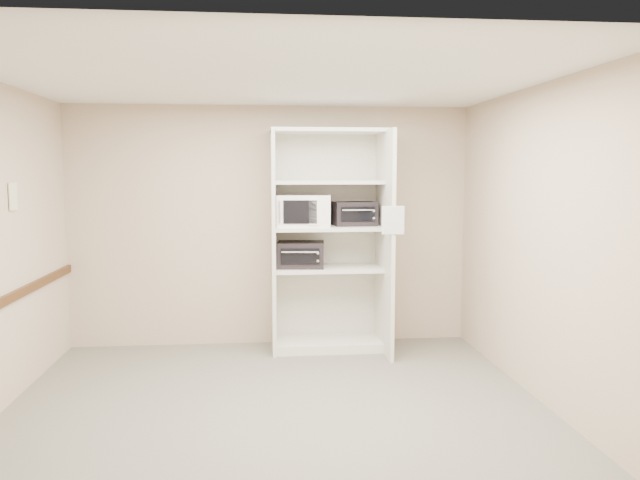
{
  "coord_description": "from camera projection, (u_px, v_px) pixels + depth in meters",
  "views": [
    {
      "loc": [
        -0.13,
        -5.07,
        1.94
      ],
      "look_at": [
        0.49,
        1.25,
        1.27
      ],
      "focal_mm": 35.0,
      "sensor_mm": 36.0,
      "label": 1
    }
  ],
  "objects": [
    {
      "name": "wall_back",
      "position": [
        271.0,
        226.0,
        7.07
      ],
      "size": [
        4.5,
        0.02,
        2.7
      ],
      "primitive_type": "cube",
      "color": "tan",
      "rests_on": "ground"
    },
    {
      "name": "microwave",
      "position": [
        304.0,
        211.0,
        6.76
      ],
      "size": [
        0.61,
        0.49,
        0.34
      ],
      "primitive_type": "cube",
      "rotation": [
        0.0,
        0.0,
        -0.1
      ],
      "color": "white",
      "rests_on": "shelving_unit"
    },
    {
      "name": "toaster_oven_upper",
      "position": [
        354.0,
        214.0,
        6.91
      ],
      "size": [
        0.48,
        0.37,
        0.26
      ],
      "primitive_type": "cube",
      "rotation": [
        0.0,
        0.0,
        0.07
      ],
      "color": "black",
      "rests_on": "shelving_unit"
    },
    {
      "name": "floor",
      "position": [
        277.0,
        406.0,
        5.24
      ],
      "size": [
        4.5,
        4.0,
        0.01
      ],
      "primitive_type": "cube",
      "color": "#656355",
      "rests_on": "ground"
    },
    {
      "name": "toaster_oven_lower",
      "position": [
        301.0,
        255.0,
        6.83
      ],
      "size": [
        0.54,
        0.43,
        0.28
      ],
      "primitive_type": "cube",
      "rotation": [
        0.0,
        0.0,
        -0.1
      ],
      "color": "black",
      "rests_on": "shelving_unit"
    },
    {
      "name": "paper_sign",
      "position": [
        393.0,
        220.0,
        6.26
      ],
      "size": [
        0.22,
        0.03,
        0.28
      ],
      "primitive_type": "cube",
      "rotation": [
        0.0,
        0.0,
        -0.1
      ],
      "color": "white",
      "rests_on": "shelving_unit"
    },
    {
      "name": "shelving_unit",
      "position": [
        332.0,
        248.0,
        6.87
      ],
      "size": [
        1.24,
        0.92,
        2.42
      ],
      "color": "silver",
      "rests_on": "floor"
    },
    {
      "name": "ceiling",
      "position": [
        274.0,
        78.0,
        4.95
      ],
      "size": [
        4.5,
        4.0,
        0.01
      ],
      "primitive_type": "cube",
      "color": "white"
    },
    {
      "name": "wall_front",
      "position": [
        286.0,
        293.0,
        3.11
      ],
      "size": [
        4.5,
        0.02,
        2.7
      ],
      "primitive_type": "cube",
      "color": "tan",
      "rests_on": "ground"
    },
    {
      "name": "wall_poster",
      "position": [
        13.0,
        197.0,
        5.36
      ],
      "size": [
        0.01,
        0.17,
        0.24
      ],
      "primitive_type": "cube",
      "color": "white",
      "rests_on": "wall_left"
    },
    {
      "name": "wall_right",
      "position": [
        540.0,
        243.0,
        5.31
      ],
      "size": [
        0.02,
        4.0,
        2.7
      ],
      "primitive_type": "cube",
      "color": "tan",
      "rests_on": "ground"
    }
  ]
}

